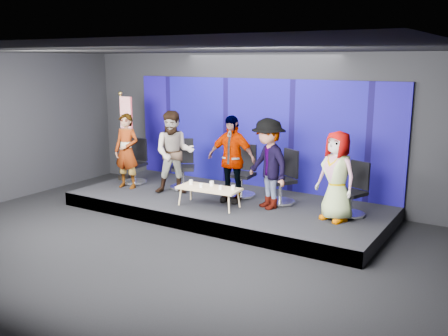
{
  "coord_description": "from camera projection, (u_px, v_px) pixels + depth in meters",
  "views": [
    {
      "loc": [
        5.56,
        -6.61,
        3.35
      ],
      "look_at": [
        -0.0,
        2.4,
        1.03
      ],
      "focal_mm": 40.0,
      "sensor_mm": 36.0,
      "label": 1
    }
  ],
  "objects": [
    {
      "name": "room_walls",
      "position": [
        151.0,
        114.0,
        8.55
      ],
      "size": [
        10.02,
        8.02,
        3.51
      ],
      "color": "black",
      "rests_on": "ground"
    },
    {
      "name": "mug_a",
      "position": [
        191.0,
        182.0,
        10.71
      ],
      "size": [
        0.08,
        0.08,
        0.1
      ],
      "primitive_type": "cylinder",
      "color": "silver",
      "rests_on": "coffee_table"
    },
    {
      "name": "panelist_c",
      "position": [
        231.0,
        159.0,
        10.74
      ],
      "size": [
        1.14,
        0.55,
        1.89
      ],
      "primitive_type": "imported",
      "rotation": [
        0.0,
        0.0,
        0.08
      ],
      "color": "black",
      "rests_on": "riser"
    },
    {
      "name": "backdrop",
      "position": [
        258.0,
        133.0,
        12.01
      ],
      "size": [
        7.0,
        0.08,
        2.6
      ],
      "primitive_type": "cube",
      "color": "#120861",
      "rests_on": "riser"
    },
    {
      "name": "panelist_b",
      "position": [
        174.0,
        153.0,
        11.39
      ],
      "size": [
        1.17,
        1.11,
        1.91
      ],
      "primitive_type": "imported",
      "rotation": [
        0.0,
        0.0,
        0.57
      ],
      "color": "black",
      "rests_on": "riser"
    },
    {
      "name": "mug_b",
      "position": [
        201.0,
        186.0,
        10.45
      ],
      "size": [
        0.08,
        0.08,
        0.09
      ],
      "primitive_type": "cylinder",
      "color": "silver",
      "rests_on": "coffee_table"
    },
    {
      "name": "flag_stand",
      "position": [
        125.0,
        134.0,
        12.6
      ],
      "size": [
        0.52,
        0.3,
        2.26
      ],
      "rotation": [
        0.0,
        0.0,
        -0.02
      ],
      "color": "black",
      "rests_on": "riser"
    },
    {
      "name": "chair_c",
      "position": [
        243.0,
        179.0,
        11.29
      ],
      "size": [
        0.71,
        0.71,
        1.17
      ],
      "rotation": [
        0.0,
        0.0,
        0.08
      ],
      "color": "silver",
      "rests_on": "riser"
    },
    {
      "name": "chair_e",
      "position": [
        353.0,
        198.0,
        9.89
      ],
      "size": [
        0.78,
        0.78,
        1.07
      ],
      "rotation": [
        0.0,
        0.0,
        -0.36
      ],
      "color": "silver",
      "rests_on": "riser"
    },
    {
      "name": "coffee_table",
      "position": [
        209.0,
        189.0,
        10.47
      ],
      "size": [
        1.37,
        0.65,
        0.41
      ],
      "rotation": [
        0.0,
        0.0,
        0.07
      ],
      "color": "tan",
      "rests_on": "riser"
    },
    {
      "name": "panelist_a",
      "position": [
        127.0,
        151.0,
        11.91
      ],
      "size": [
        0.7,
        0.5,
        1.79
      ],
      "primitive_type": "imported",
      "rotation": [
        0.0,
        0.0,
        0.1
      ],
      "color": "black",
      "rests_on": "riser"
    },
    {
      "name": "riser",
      "position": [
        227.0,
        206.0,
        11.11
      ],
      "size": [
        7.0,
        3.0,
        0.3
      ],
      "primitive_type": "cube",
      "color": "black",
      "rests_on": "ground"
    },
    {
      "name": "chair_a",
      "position": [
        135.0,
        168.0,
        12.5
      ],
      "size": [
        0.69,
        0.69,
        1.11
      ],
      "rotation": [
        0.0,
        0.0,
        0.1
      ],
      "color": "silver",
      "rests_on": "riser"
    },
    {
      "name": "ground",
      "position": [
        155.0,
        247.0,
        9.07
      ],
      "size": [
        10.0,
        10.0,
        0.0
      ],
      "primitive_type": "plane",
      "color": "black",
      "rests_on": "ground"
    },
    {
      "name": "panelist_e",
      "position": [
        337.0,
        176.0,
        9.48
      ],
      "size": [
        0.99,
        0.82,
        1.74
      ],
      "primitive_type": "imported",
      "rotation": [
        0.0,
        0.0,
        -0.36
      ],
      "color": "black",
      "rests_on": "riser"
    },
    {
      "name": "chair_d",
      "position": [
        283.0,
        186.0,
        10.72
      ],
      "size": [
        0.89,
        0.89,
        1.16
      ],
      "rotation": [
        0.0,
        0.0,
        -0.53
      ],
      "color": "silver",
      "rests_on": "riser"
    },
    {
      "name": "chair_b",
      "position": [
        183.0,
        172.0,
        11.98
      ],
      "size": [
        0.92,
        0.92,
        1.18
      ],
      "rotation": [
        0.0,
        0.0,
        0.57
      ],
      "color": "silver",
      "rests_on": "riser"
    },
    {
      "name": "panelist_d",
      "position": [
        268.0,
        164.0,
        10.25
      ],
      "size": [
        1.4,
        1.21,
        1.88
      ],
      "primitive_type": "imported",
      "rotation": [
        0.0,
        0.0,
        -0.53
      ],
      "color": "black",
      "rests_on": "riser"
    },
    {
      "name": "mug_d",
      "position": [
        220.0,
        187.0,
        10.31
      ],
      "size": [
        0.07,
        0.07,
        0.09
      ],
      "primitive_type": "cylinder",
      "color": "silver",
      "rests_on": "coffee_table"
    },
    {
      "name": "mug_e",
      "position": [
        233.0,
        187.0,
        10.29
      ],
      "size": [
        0.07,
        0.07,
        0.09
      ],
      "primitive_type": "cylinder",
      "color": "silver",
      "rests_on": "coffee_table"
    },
    {
      "name": "mug_c",
      "position": [
        212.0,
        184.0,
        10.58
      ],
      "size": [
        0.09,
        0.09,
        0.1
      ],
      "primitive_type": "cylinder",
      "color": "silver",
      "rests_on": "coffee_table"
    }
  ]
}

